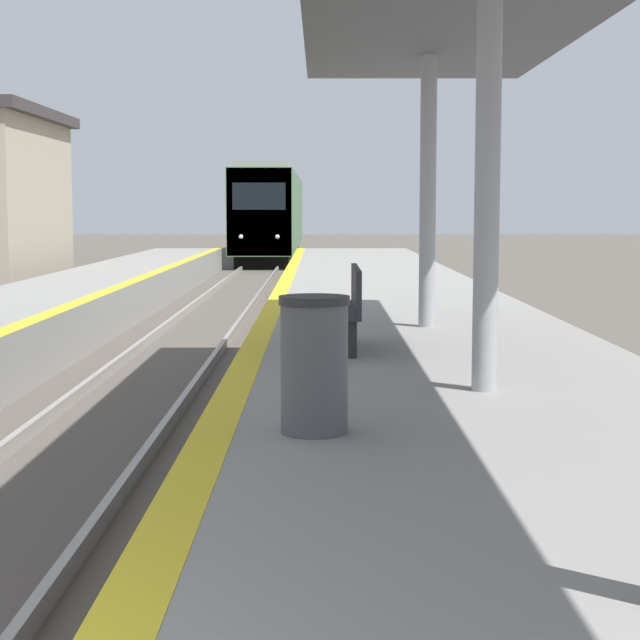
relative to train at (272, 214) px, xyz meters
The scene contains 3 objects.
train is the anchor object (origin of this frame).
trash_bin 46.80m from the train, 87.11° to the right, with size 0.49×0.49×0.96m.
bench 42.37m from the train, 86.37° to the right, with size 0.44×1.71×0.92m.
Camera 1 is at (2.40, -2.39, 2.45)m, focal length 60.00 mm.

